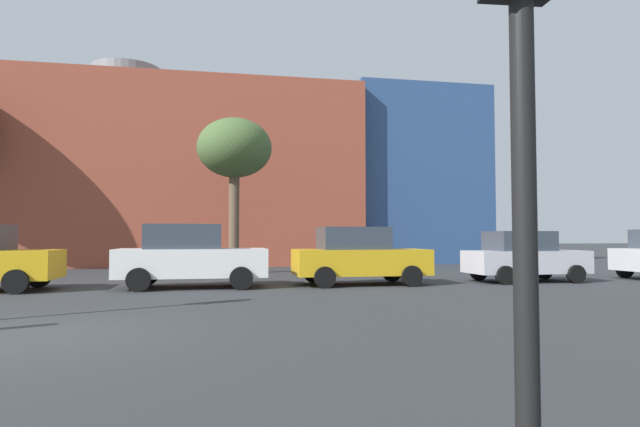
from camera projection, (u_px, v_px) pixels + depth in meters
name	position (u px, v px, depth m)	size (l,w,h in m)	color
ground_plane	(28.00, 335.00, 7.88)	(200.00, 200.00, 0.00)	#2D3033
building_backdrop	(125.00, 180.00, 31.47)	(40.88, 13.72, 11.51)	#9E4733
parked_car_2	(190.00, 256.00, 15.31)	(4.21, 2.06, 1.82)	white
parked_car_3	(359.00, 256.00, 16.28)	(4.06, 1.99, 1.76)	gold
parked_car_4	(524.00, 257.00, 17.35)	(3.80, 1.87, 1.65)	silver
traffic_light_near_right	(523.00, 1.00, 2.66)	(0.38, 0.37, 3.58)	black
bare_tree_1	(235.00, 150.00, 21.31)	(2.98, 2.98, 6.23)	brown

